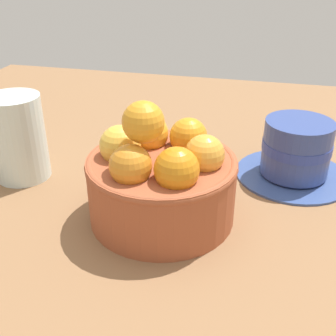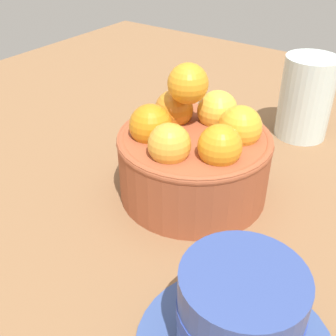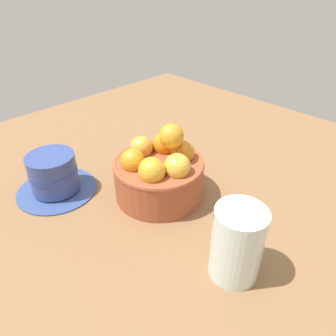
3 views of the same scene
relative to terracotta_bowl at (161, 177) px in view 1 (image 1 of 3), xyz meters
The scene contains 4 objects.
ground_plane 7.09cm from the terracotta_bowl, 53.52° to the right, with size 112.54×108.70×4.02cm, color brown.
terracotta_bowl is the anchor object (origin of this frame).
coffee_cup 19.91cm from the terracotta_bowl, 48.17° to the right, with size 15.02×15.02×7.83cm.
water_glass 20.82cm from the terracotta_bowl, 76.46° to the left, with size 7.01×7.01×11.12cm, color silver.
Camera 1 is at (-38.69, -10.07, 27.82)cm, focal length 44.99 mm.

